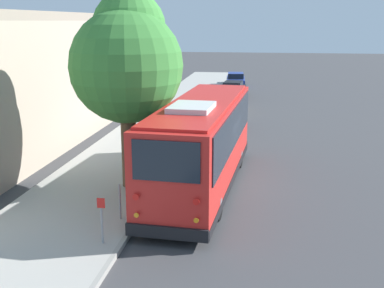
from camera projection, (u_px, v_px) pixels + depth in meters
name	position (u px, v px, depth m)	size (l,w,h in m)	color
ground_plane	(215.00, 184.00, 18.49)	(160.00, 160.00, 0.00)	#3D3D3F
sidewalk_slab	(107.00, 177.00, 19.10)	(80.00, 4.48, 0.15)	#A3A099
curb_strip	(164.00, 180.00, 18.77)	(80.00, 0.14, 0.15)	gray
shuttle_bus	(202.00, 140.00, 17.61)	(10.32, 3.01, 3.47)	red
parked_sedan_maroon	(216.00, 118.00, 27.88)	(4.40, 1.99, 1.33)	maroon
parked_sedan_tan	(226.00, 102.00, 33.65)	(4.70, 1.91, 1.30)	tan
parked_sedan_black	(233.00, 90.00, 39.33)	(4.53, 1.91, 1.32)	black
parked_sedan_blue	(236.00, 80.00, 46.12)	(4.42, 1.97, 1.29)	navy
street_tree	(127.00, 59.00, 16.87)	(4.02, 4.02, 7.02)	brown
sign_post_near	(102.00, 220.00, 13.10)	(0.06, 0.22, 1.32)	gray
sign_post_far	(120.00, 201.00, 14.75)	(0.06, 0.06, 1.15)	gray
fire_hydrant	(184.00, 127.00, 25.89)	(0.22, 0.22, 0.81)	gold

